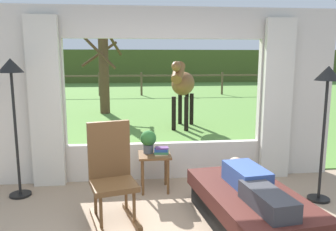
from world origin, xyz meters
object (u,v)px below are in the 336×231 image
object	(u,v)px
horse	(183,84)
pasture_tree	(104,69)
potted_plant	(148,140)
floor_lamp_right	(327,93)
reclining_person	(253,183)
recliner_sofa	(250,208)
rocking_chair	(112,173)
book_stack	(161,151)
floor_lamp_left	(12,86)
side_table	(155,161)

from	to	relation	value
horse	pasture_tree	xyz separation A→B (m)	(-2.18, 2.60, 0.30)
potted_plant	floor_lamp_right	distance (m)	2.37
reclining_person	recliner_sofa	bearing A→B (deg)	82.45
reclining_person	pasture_tree	bearing A→B (deg)	97.54
rocking_chair	floor_lamp_right	world-z (taller)	floor_lamp_right
reclining_person	floor_lamp_right	bearing A→B (deg)	21.79
book_stack	floor_lamp_left	xyz separation A→B (m)	(-1.90, 0.05, 0.90)
reclining_person	floor_lamp_left	distance (m)	3.16
reclining_person	pasture_tree	xyz separation A→B (m)	(-2.13, 7.89, 0.94)
potted_plant	pasture_tree	bearing A→B (deg)	99.39
recliner_sofa	book_stack	distance (m)	1.45
recliner_sofa	rocking_chair	bearing A→B (deg)	158.30
recliner_sofa	floor_lamp_left	xyz separation A→B (m)	(-2.76, 1.16, 1.25)
horse	floor_lamp_left	bearing A→B (deg)	74.41
potted_plant	horse	distance (m)	4.18
pasture_tree	potted_plant	bearing A→B (deg)	-80.61
rocking_chair	horse	xyz separation A→B (m)	(1.55, 4.86, 0.61)
floor_lamp_right	book_stack	bearing A→B (deg)	165.49
horse	floor_lamp_right	bearing A→B (deg)	122.31
side_table	floor_lamp_right	size ratio (longest dim) A/B	0.30
side_table	floor_lamp_left	xyz separation A→B (m)	(-1.81, -0.01, 1.05)
side_table	pasture_tree	distance (m)	6.85
book_stack	floor_lamp_right	distance (m)	2.23
floor_lamp_right	horse	world-z (taller)	horse
side_table	potted_plant	xyz separation A→B (m)	(-0.08, 0.06, 0.28)
recliner_sofa	rocking_chair	world-z (taller)	rocking_chair
reclining_person	pasture_tree	world-z (taller)	pasture_tree
horse	pasture_tree	size ratio (longest dim) A/B	0.66
rocking_chair	horse	bearing A→B (deg)	57.34
side_table	floor_lamp_left	bearing A→B (deg)	-179.81
side_table	book_stack	bearing A→B (deg)	-30.20
book_stack	pasture_tree	world-z (taller)	pasture_tree
horse	potted_plant	bearing A→B (deg)	93.88
recliner_sofa	floor_lamp_right	xyz separation A→B (m)	(1.15, 0.59, 1.18)
pasture_tree	floor_lamp_right	bearing A→B (deg)	-65.69
rocking_chair	side_table	distance (m)	0.96
book_stack	floor_lamp_right	size ratio (longest dim) A/B	0.12
horse	book_stack	bearing A→B (deg)	96.50
side_table	floor_lamp_left	world-z (taller)	floor_lamp_left
reclining_person	book_stack	distance (m)	1.45
recliner_sofa	side_table	distance (m)	1.52
rocking_chair	floor_lamp_left	bearing A→B (deg)	133.33
side_table	floor_lamp_right	xyz separation A→B (m)	(2.10, -0.57, 0.97)
book_stack	floor_lamp_right	world-z (taller)	floor_lamp_right
recliner_sofa	floor_lamp_left	bearing A→B (deg)	149.66
book_stack	floor_lamp_left	bearing A→B (deg)	178.60
book_stack	side_table	bearing A→B (deg)	149.80
recliner_sofa	floor_lamp_right	distance (m)	1.75
rocking_chair	potted_plant	size ratio (longest dim) A/B	3.50
rocking_chair	book_stack	bearing A→B (deg)	34.52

